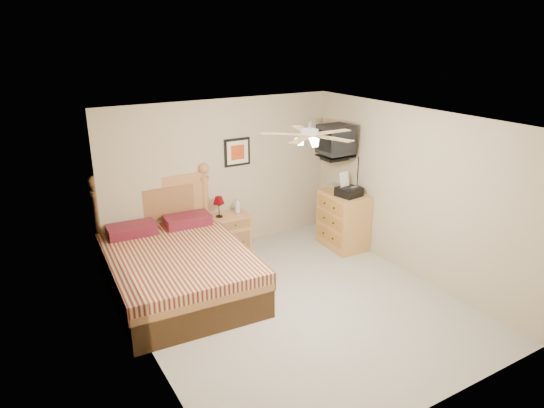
{
  "coord_description": "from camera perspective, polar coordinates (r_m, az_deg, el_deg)",
  "views": [
    {
      "loc": [
        -3.19,
        -4.74,
        3.48
      ],
      "look_at": [
        0.15,
        0.9,
        1.15
      ],
      "focal_mm": 32.0,
      "sensor_mm": 36.0,
      "label": 1
    }
  ],
  "objects": [
    {
      "name": "ceiling_fan",
      "position": [
        5.66,
        4.44,
        8.14
      ],
      "size": [
        1.14,
        1.14,
        0.28
      ],
      "primitive_type": null,
      "color": "white",
      "rests_on": "ceiling"
    },
    {
      "name": "ceiling",
      "position": [
        5.8,
        3.33,
        9.84
      ],
      "size": [
        4.0,
        4.5,
        0.04
      ],
      "primitive_type": "cube",
      "color": "white",
      "rests_on": "ground"
    },
    {
      "name": "fax_machine",
      "position": [
        7.93,
        9.08,
        2.24
      ],
      "size": [
        0.41,
        0.43,
        0.38
      ],
      "primitive_type": null,
      "rotation": [
        0.0,
        0.0,
        0.16
      ],
      "color": "black",
      "rests_on": "dresser"
    },
    {
      "name": "nightstand",
      "position": [
        8.1,
        -4.95,
        -3.42
      ],
      "size": [
        0.62,
        0.48,
        0.65
      ],
      "primitive_type": "cube",
      "rotation": [
        0.0,
        0.0,
        -0.06
      ],
      "color": "#BC7D4B",
      "rests_on": "ground"
    },
    {
      "name": "floor",
      "position": [
        6.69,
        2.91,
        -11.76
      ],
      "size": [
        4.5,
        4.5,
        0.0
      ],
      "primitive_type": "plane",
      "color": "#9E998F",
      "rests_on": "ground"
    },
    {
      "name": "wall_tv",
      "position": [
        8.01,
        8.36,
        7.36
      ],
      "size": [
        0.56,
        0.46,
        0.58
      ],
      "primitive_type": null,
      "color": "black",
      "rests_on": "wall_right"
    },
    {
      "name": "wall_back",
      "position": [
        8.0,
        -5.85,
        3.31
      ],
      "size": [
        4.0,
        0.04,
        2.5
      ],
      "primitive_type": "cube",
      "color": "tan",
      "rests_on": "ground"
    },
    {
      "name": "bed",
      "position": [
        6.75,
        -11.15,
        -4.52
      ],
      "size": [
        1.94,
        2.47,
        1.53
      ],
      "primitive_type": null,
      "rotation": [
        0.0,
        0.0,
        -0.06
      ],
      "color": "#A36836",
      "rests_on": "ground"
    },
    {
      "name": "wall_left",
      "position": [
        5.37,
        -15.06,
        -5.64
      ],
      "size": [
        0.04,
        4.5,
        2.5
      ],
      "primitive_type": "cube",
      "color": "tan",
      "rests_on": "ground"
    },
    {
      "name": "table_lamp",
      "position": [
        7.86,
        -6.27,
        -0.31
      ],
      "size": [
        0.23,
        0.23,
        0.35
      ],
      "primitive_type": null,
      "rotation": [
        0.0,
        0.0,
        -0.27
      ],
      "color": "#560308",
      "rests_on": "nightstand"
    },
    {
      "name": "magazine_lower",
      "position": [
        8.32,
        7.07,
        1.88
      ],
      "size": [
        0.2,
        0.25,
        0.02
      ],
      "primitive_type": "imported",
      "rotation": [
        0.0,
        0.0,
        -0.12
      ],
      "color": "beige",
      "rests_on": "dresser"
    },
    {
      "name": "wall_right",
      "position": [
        7.38,
        16.17,
        1.2
      ],
      "size": [
        0.04,
        4.5,
        2.5
      ],
      "primitive_type": "cube",
      "color": "tan",
      "rests_on": "ground"
    },
    {
      "name": "framed_picture",
      "position": [
        8.0,
        -4.12,
        6.11
      ],
      "size": [
        0.46,
        0.04,
        0.46
      ],
      "primitive_type": "cube",
      "color": "black",
      "rests_on": "wall_back"
    },
    {
      "name": "magazine_upper",
      "position": [
        8.33,
        7.14,
        2.05
      ],
      "size": [
        0.24,
        0.3,
        0.02
      ],
      "primitive_type": "imported",
      "rotation": [
        0.0,
        0.0,
        0.18
      ],
      "color": "gray",
      "rests_on": "magazine_lower"
    },
    {
      "name": "dresser",
      "position": [
        8.28,
        8.4,
        -1.88
      ],
      "size": [
        0.61,
        0.84,
        0.96
      ],
      "primitive_type": "cube",
      "rotation": [
        0.0,
        0.0,
        -0.05
      ],
      "color": "#A4783D",
      "rests_on": "ground"
    },
    {
      "name": "lotion_bottle",
      "position": [
        8.02,
        -4.07,
        -0.17
      ],
      "size": [
        0.13,
        0.13,
        0.26
      ],
      "primitive_type": "imported",
      "rotation": [
        0.0,
        0.0,
        0.42
      ],
      "color": "silver",
      "rests_on": "nightstand"
    },
    {
      "name": "wall_front",
      "position": [
        4.62,
        18.97,
        -10.42
      ],
      "size": [
        4.0,
        0.04,
        2.5
      ],
      "primitive_type": "cube",
      "color": "tan",
      "rests_on": "ground"
    }
  ]
}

